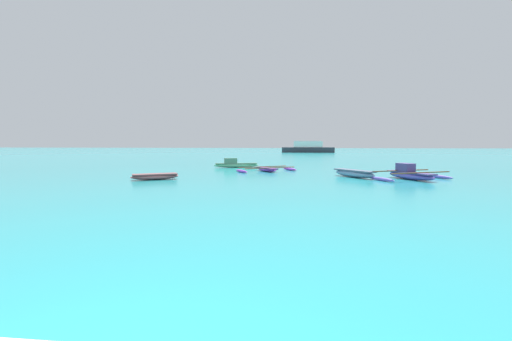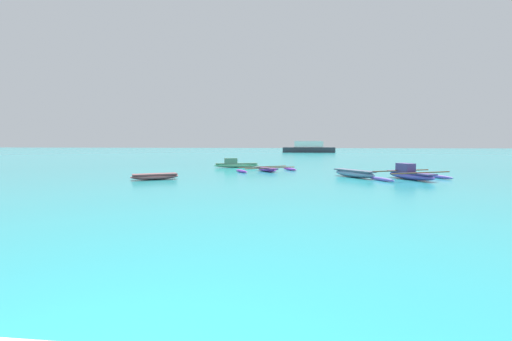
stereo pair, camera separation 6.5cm
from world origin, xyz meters
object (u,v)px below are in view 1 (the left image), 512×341
moored_boat_0 (235,164)px  moored_boat_4 (155,176)px  moored_boat_3 (410,174)px  moored_boat_2 (266,169)px  distant_ferry (308,148)px  moored_boat_1 (354,173)px

moored_boat_0 → moored_boat_4: 10.13m
moored_boat_0 → moored_boat_3: size_ratio=0.79×
moored_boat_2 → distant_ferry: size_ratio=0.43×
moored_boat_1 → moored_boat_3: (2.98, -0.82, 0.05)m
moored_boat_4 → moored_boat_3: bearing=-21.9°
moored_boat_2 → moored_boat_3: 9.69m
moored_boat_0 → moored_boat_1: (8.56, -7.10, -0.03)m
moored_boat_0 → moored_boat_2: bearing=-66.6°
moored_boat_2 → moored_boat_4: size_ratio=1.68×
moored_boat_2 → moored_boat_3: (8.62, -4.41, 0.15)m
moored_boat_4 → moored_boat_2: bearing=17.4°
moored_boat_0 → moored_boat_4: moored_boat_0 is taller
moored_boat_0 → distant_ferry: size_ratio=0.36×
moored_boat_2 → moored_boat_0: bearing=-173.5°
moored_boat_3 → moored_boat_0: bearing=-150.7°
moored_boat_0 → moored_boat_1: 11.12m
moored_boat_0 → moored_boat_4: bearing=-123.4°
moored_boat_3 → moored_boat_4: moored_boat_3 is taller
moored_boat_1 → distant_ferry: size_ratio=0.28×
moored_boat_4 → distant_ferry: bearing=49.6°
moored_boat_4 → distant_ferry: 53.54m
moored_boat_0 → moored_boat_2: 4.57m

